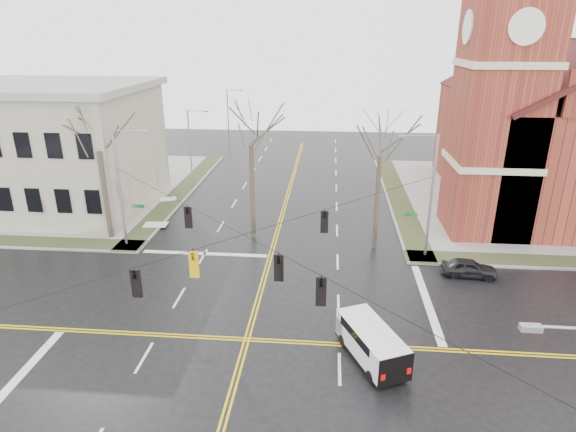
# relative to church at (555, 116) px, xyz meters

# --- Properties ---
(ground) EXTENTS (120.00, 120.00, 0.00)m
(ground) POSITION_rel_church_xyz_m (-24.76, -24.78, -8.43)
(ground) COLOR black
(ground) RESTS_ON ground
(sidewalks) EXTENTS (80.00, 80.00, 0.17)m
(sidewalks) POSITION_rel_church_xyz_m (-24.76, -24.78, -8.36)
(sidewalks) COLOR gray
(sidewalks) RESTS_ON ground
(road_markings) EXTENTS (100.00, 100.00, 0.01)m
(road_markings) POSITION_rel_church_xyz_m (-24.76, -24.78, -8.43)
(road_markings) COLOR gold
(road_markings) RESTS_ON ground
(church) EXTENTS (24.28, 27.48, 27.50)m
(church) POSITION_rel_church_xyz_m (0.00, 0.00, 0.00)
(church) COLOR maroon
(church) RESTS_ON ground
(civic_building_a) EXTENTS (18.00, 14.00, 11.00)m
(civic_building_a) POSITION_rel_church_xyz_m (-46.76, -4.78, -2.93)
(civic_building_a) COLOR gray
(civic_building_a) RESTS_ON ground
(signal_pole_ne) EXTENTS (2.75, 0.22, 9.00)m
(signal_pole_ne) POSITION_rel_church_xyz_m (-13.44, -13.28, -3.48)
(signal_pole_ne) COLOR gray
(signal_pole_ne) RESTS_ON ground
(signal_pole_nw) EXTENTS (2.75, 0.22, 9.00)m
(signal_pole_nw) POSITION_rel_church_xyz_m (-36.09, -13.28, -3.48)
(signal_pole_nw) COLOR gray
(signal_pole_nw) RESTS_ON ground
(span_wires) EXTENTS (23.02, 23.02, 0.03)m
(span_wires) POSITION_rel_church_xyz_m (-24.76, -24.78, -2.23)
(span_wires) COLOR black
(span_wires) RESTS_ON ground
(traffic_signals) EXTENTS (8.21, 8.26, 1.30)m
(traffic_signals) POSITION_rel_church_xyz_m (-24.76, -25.45, -2.98)
(traffic_signals) COLOR black
(traffic_signals) RESTS_ON ground
(streetlight_north_a) EXTENTS (2.30, 0.20, 8.00)m
(streetlight_north_a) POSITION_rel_church_xyz_m (-35.42, 3.22, -3.97)
(streetlight_north_a) COLOR gray
(streetlight_north_a) RESTS_ON ground
(streetlight_north_b) EXTENTS (2.30, 0.20, 8.00)m
(streetlight_north_b) POSITION_rel_church_xyz_m (-35.42, 23.22, -3.97)
(streetlight_north_b) COLOR gray
(streetlight_north_b) RESTS_ON ground
(cargo_van) EXTENTS (3.61, 5.03, 1.80)m
(cargo_van) POSITION_rel_church_xyz_m (-18.27, -25.72, -7.37)
(cargo_van) COLOR white
(cargo_van) RESTS_ON ground
(parked_car_a) EXTENTS (3.78, 1.77, 1.25)m
(parked_car_a) POSITION_rel_church_xyz_m (-10.89, -16.20, -7.81)
(parked_car_a) COLOR black
(parked_car_a) RESTS_ON ground
(tree_nw_far) EXTENTS (4.00, 4.00, 10.54)m
(tree_nw_far) POSITION_rel_church_xyz_m (-38.06, -12.07, -0.79)
(tree_nw_far) COLOR #3E3527
(tree_nw_far) RESTS_ON ground
(tree_nw_near) EXTENTS (4.00, 4.00, 11.17)m
(tree_nw_near) POSITION_rel_church_xyz_m (-26.61, -10.63, -0.34)
(tree_nw_near) COLOR #3E3527
(tree_nw_near) RESTS_ON ground
(tree_ne) EXTENTS (4.00, 4.00, 10.63)m
(tree_ne) POSITION_rel_church_xyz_m (-16.92, -11.83, -0.73)
(tree_ne) COLOR #3E3527
(tree_ne) RESTS_ON ground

